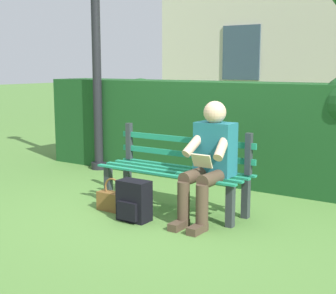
{
  "coord_description": "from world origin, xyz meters",
  "views": [
    {
      "loc": [
        -2.74,
        4.15,
        1.5
      ],
      "look_at": [
        0.0,
        0.1,
        0.68
      ],
      "focal_mm": 52.42,
      "sensor_mm": 36.0,
      "label": 1
    }
  ],
  "objects_px": {
    "handbag": "(113,200)",
    "lamp_post": "(96,27)",
    "park_bench": "(177,170)",
    "person_seated": "(209,159)",
    "backpack": "(134,201)"
  },
  "relations": [
    {
      "from": "person_seated",
      "to": "handbag",
      "type": "bearing_deg",
      "value": 16.41
    },
    {
      "from": "backpack",
      "to": "handbag",
      "type": "distance_m",
      "value": 0.41
    },
    {
      "from": "backpack",
      "to": "lamp_post",
      "type": "bearing_deg",
      "value": -40.34
    },
    {
      "from": "handbag",
      "to": "lamp_post",
      "type": "distance_m",
      "value": 2.88
    },
    {
      "from": "person_seated",
      "to": "lamp_post",
      "type": "bearing_deg",
      "value": -25.72
    },
    {
      "from": "park_bench",
      "to": "person_seated",
      "type": "relative_size",
      "value": 1.42
    },
    {
      "from": "park_bench",
      "to": "person_seated",
      "type": "bearing_deg",
      "value": 161.14
    },
    {
      "from": "handbag",
      "to": "lamp_post",
      "type": "xyz_separation_m",
      "value": [
        1.54,
        -1.5,
        1.92
      ]
    },
    {
      "from": "park_bench",
      "to": "person_seated",
      "type": "distance_m",
      "value": 0.54
    },
    {
      "from": "backpack",
      "to": "handbag",
      "type": "height_order",
      "value": "backpack"
    },
    {
      "from": "park_bench",
      "to": "lamp_post",
      "type": "xyz_separation_m",
      "value": [
        2.04,
        -1.05,
        1.62
      ]
    },
    {
      "from": "park_bench",
      "to": "backpack",
      "type": "height_order",
      "value": "park_bench"
    },
    {
      "from": "person_seated",
      "to": "backpack",
      "type": "height_order",
      "value": "person_seated"
    },
    {
      "from": "park_bench",
      "to": "lamp_post",
      "type": "bearing_deg",
      "value": -27.23
    },
    {
      "from": "handbag",
      "to": "lamp_post",
      "type": "bearing_deg",
      "value": -44.28
    }
  ]
}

